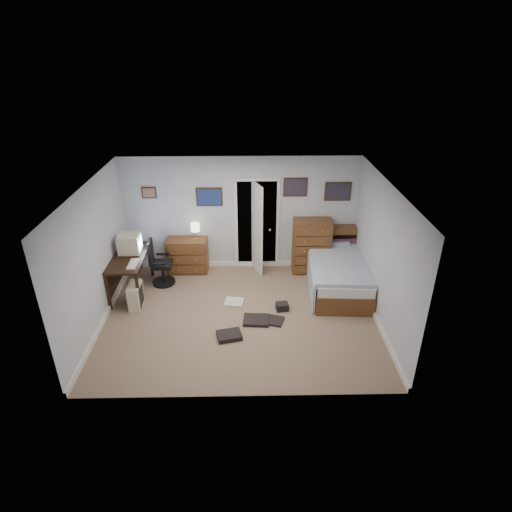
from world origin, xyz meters
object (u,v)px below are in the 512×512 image
(tall_dresser, at_px, (311,246))
(computer_desk, at_px, (124,265))
(bed, at_px, (338,272))
(office_chair, at_px, (160,267))
(low_dresser, at_px, (188,255))

(tall_dresser, bearing_deg, computer_desk, -166.02)
(tall_dresser, distance_m, bed, 0.89)
(office_chair, bearing_deg, low_dresser, 43.92)
(computer_desk, relative_size, bed, 0.63)
(low_dresser, relative_size, tall_dresser, 0.72)
(office_chair, distance_m, tall_dresser, 3.26)
(tall_dresser, bearing_deg, bed, -56.06)
(office_chair, relative_size, tall_dresser, 0.83)
(office_chair, distance_m, bed, 3.67)
(office_chair, height_order, bed, office_chair)
(computer_desk, distance_m, low_dresser, 1.44)
(office_chair, bearing_deg, computer_desk, -154.62)
(bed, bearing_deg, office_chair, 179.99)
(tall_dresser, bearing_deg, office_chair, -169.21)
(computer_desk, xyz_separation_m, bed, (4.28, 0.11, -0.28))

